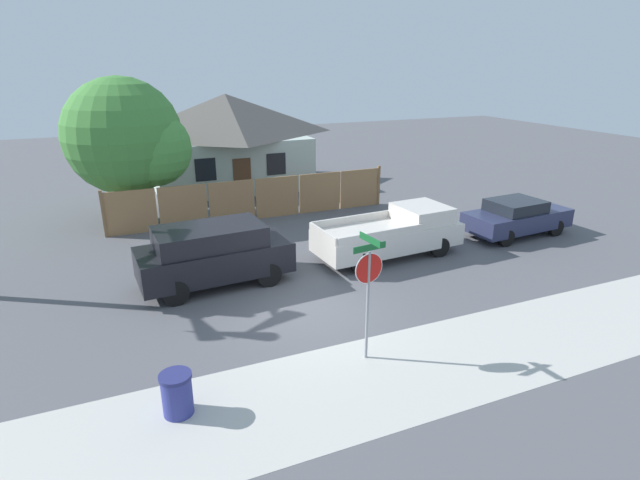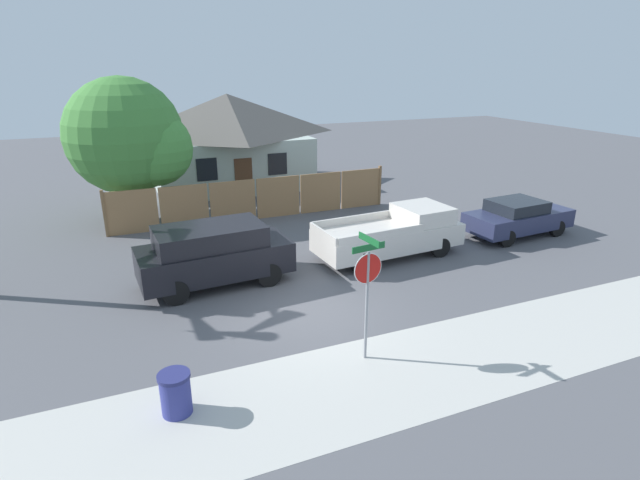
% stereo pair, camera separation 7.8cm
% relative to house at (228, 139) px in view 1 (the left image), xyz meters
% --- Properties ---
extents(ground_plane, '(80.00, 80.00, 0.00)m').
position_rel_house_xyz_m(ground_plane, '(-1.50, -15.33, -2.56)').
color(ground_plane, '#56565B').
extents(sidewalk_strip, '(36.00, 3.20, 0.01)m').
position_rel_house_xyz_m(sidewalk_strip, '(-1.50, -18.93, -2.55)').
color(sidewalk_strip, beige).
rests_on(sidewalk_strip, ground).
extents(wooden_fence, '(12.29, 0.12, 1.88)m').
position_rel_house_xyz_m(wooden_fence, '(-0.43, -6.56, -1.66)').
color(wooden_fence, '#997047').
rests_on(wooden_fence, ground).
extents(house, '(8.62, 6.05, 4.92)m').
position_rel_house_xyz_m(house, '(0.00, 0.00, 0.00)').
color(house, '#B2C1B7').
rests_on(house, ground).
extents(oak_tree, '(5.04, 4.80, 6.01)m').
position_rel_house_xyz_m(oak_tree, '(-5.13, -4.71, 0.94)').
color(oak_tree, brown).
rests_on(oak_tree, ground).
extents(red_suv, '(4.67, 2.25, 1.90)m').
position_rel_house_xyz_m(red_suv, '(-3.47, -12.66, -1.53)').
color(red_suv, black).
rests_on(red_suv, ground).
extents(orange_pickup, '(5.33, 2.31, 1.67)m').
position_rel_house_xyz_m(orange_pickup, '(2.85, -12.64, -1.73)').
color(orange_pickup, silver).
rests_on(orange_pickup, ground).
extents(parked_sedan, '(4.42, 2.06, 1.44)m').
position_rel_house_xyz_m(parked_sedan, '(8.46, -12.66, -1.81)').
color(parked_sedan, '#282D4C').
rests_on(parked_sedan, ground).
extents(stop_sign, '(0.84, 0.75, 3.00)m').
position_rel_house_xyz_m(stop_sign, '(-1.10, -18.08, -0.54)').
color(stop_sign, gray).
rests_on(stop_sign, ground).
extents(trash_bin, '(0.63, 0.63, 0.89)m').
position_rel_house_xyz_m(trash_bin, '(-5.41, -18.38, -2.11)').
color(trash_bin, navy).
rests_on(trash_bin, ground).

